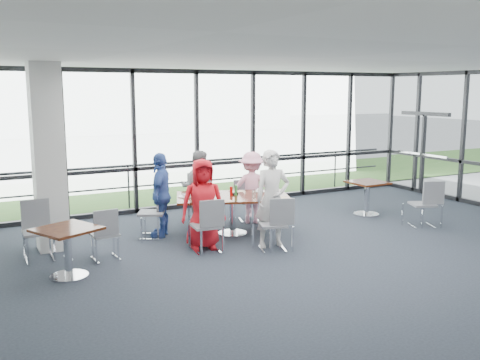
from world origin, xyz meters
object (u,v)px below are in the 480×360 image
main_table (233,201)px  chair_main_nl (206,226)px  structural_column (48,158)px  side_table_right (367,188)px  chair_spare_la (105,234)px  chair_spare_r (423,204)px  chair_main_fr (249,202)px  diner_far_right (252,188)px  chair_main_nr (273,224)px  chair_main_end (151,213)px  diner_near_right (272,199)px  diner_near_left (203,204)px  side_table_left (67,236)px  chair_spare_lb (38,232)px  diner_end (161,195)px  chair_main_fl (205,199)px  diner_far_left (198,187)px

main_table → chair_main_nl: (-0.93, -0.81, -0.18)m
structural_column → side_table_right: bearing=-4.9°
structural_column → chair_spare_la: 1.69m
chair_spare_r → side_table_right: bearing=125.6°
main_table → chair_main_fr: 1.13m
chair_main_nl → diner_far_right: bearing=47.1°
chair_main_nr → chair_main_nl: bearing=176.4°
chair_main_end → diner_near_right: bearing=74.5°
diner_near_left → chair_spare_r: 4.59m
side_table_left → diner_far_right: 4.32m
side_table_left → structural_column: bearing=89.0°
diner_far_right → chair_main_fr: diner_far_right is taller
chair_spare_r → chair_spare_lb: bearing=-166.9°
structural_column → chair_main_fr: bearing=2.5°
diner_end → chair_spare_lb: size_ratio=1.67×
diner_near_right → diner_near_left: bearing=168.1°
side_table_right → chair_spare_lb: bearing=-179.9°
side_table_right → chair_main_nr: 3.47m
chair_main_fl → structural_column: bearing=28.5°
chair_main_fl → chair_main_nl: bearing=84.8°
diner_far_left → diner_end: bearing=59.1°
main_table → chair_main_fr: chair_main_fr is taller
side_table_right → chair_main_fl: size_ratio=0.78×
side_table_right → chair_main_end: bearing=174.6°
diner_end → chair_main_fl: size_ratio=1.61×
structural_column → side_table_left: (-0.03, -1.60, -0.98)m
side_table_left → chair_spare_r: chair_spare_r is taller
structural_column → chair_spare_la: size_ratio=3.79×
chair_main_nl → chair_spare_r: (4.57, -0.48, 0.01)m
side_table_right → diner_near_left: (-4.23, -0.62, 0.18)m
side_table_right → chair_main_nl: size_ratio=0.84×
structural_column → diner_near_left: structural_column is taller
diner_far_right → chair_spare_lb: (-4.28, -0.60, -0.27)m
side_table_right → chair_main_fr: size_ratio=0.92×
diner_far_left → diner_far_right: size_ratio=1.02×
chair_main_nl → chair_spare_r: chair_spare_r is taller
chair_main_end → side_table_left: bearing=-23.2°
structural_column → chair_main_fl: structural_column is taller
chair_main_nr → chair_main_fl: 2.41m
main_table → chair_main_nr: chair_main_nr is taller
diner_near_left → diner_near_right: size_ratio=0.92×
diner_near_right → diner_far_right: 1.76m
chair_spare_lb → diner_near_left: bearing=167.7°
structural_column → diner_near_right: structural_column is taller
diner_far_left → diner_end: size_ratio=0.96×
chair_main_nr → chair_main_end: (-1.59, 1.75, 0.02)m
chair_main_nl → chair_main_nr: bearing=-15.7°
diner_near_left → diner_end: (-0.36, 1.12, 0.01)m
main_table → chair_spare_la: (-2.55, -0.42, -0.22)m
chair_main_nr → chair_spare_r: size_ratio=0.98×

